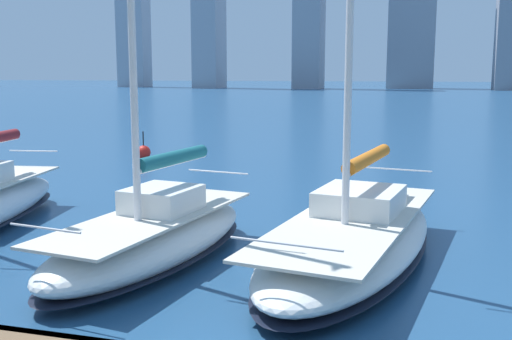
# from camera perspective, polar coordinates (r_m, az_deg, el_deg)

# --- Properties ---
(sailboat_orange) EXTENTS (4.36, 9.53, 11.14)m
(sailboat_orange) POSITION_cam_1_polar(r_m,az_deg,el_deg) (13.85, 9.24, -6.21)
(sailboat_orange) COLOR white
(sailboat_orange) RESTS_ON ground
(sailboat_teal) EXTENTS (3.41, 7.48, 9.19)m
(sailboat_teal) POSITION_cam_1_polar(r_m,az_deg,el_deg) (13.81, -9.75, -6.12)
(sailboat_teal) COLOR white
(sailboat_teal) RESTS_ON ground
(channel_buoy) EXTENTS (0.70, 0.70, 1.40)m
(channel_buoy) POSITION_cam_1_polar(r_m,az_deg,el_deg) (30.43, -10.66, 1.67)
(channel_buoy) COLOR red
(channel_buoy) RESTS_ON ground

